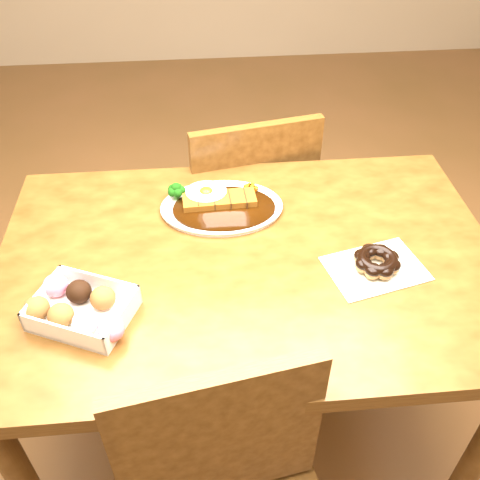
{
  "coord_description": "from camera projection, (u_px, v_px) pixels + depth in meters",
  "views": [
    {
      "loc": [
        -0.11,
        -0.93,
        1.62
      ],
      "look_at": [
        -0.02,
        -0.01,
        0.81
      ],
      "focal_mm": 40.0,
      "sensor_mm": 36.0,
      "label": 1
    }
  ],
  "objects": [
    {
      "name": "katsu_curry_plate",
      "position": [
        220.0,
        204.0,
        1.4
      ],
      "size": [
        0.32,
        0.23,
        0.06
      ],
      "rotation": [
        0.0,
        0.0,
        -0.02
      ],
      "color": "white",
      "rests_on": "table"
    },
    {
      "name": "pon_de_ring",
      "position": [
        377.0,
        262.0,
        1.23
      ],
      "size": [
        0.25,
        0.2,
        0.04
      ],
      "rotation": [
        0.0,
        0.0,
        0.24
      ],
      "color": "silver",
      "rests_on": "table"
    },
    {
      "name": "table",
      "position": [
        248.0,
        286.0,
        1.34
      ],
      "size": [
        1.2,
        0.8,
        0.75
      ],
      "color": "#43260D",
      "rests_on": "ground"
    },
    {
      "name": "ground",
      "position": [
        246.0,
        422.0,
        1.77
      ],
      "size": [
        6.0,
        6.0,
        0.0
      ],
      "primitive_type": "plane",
      "color": "brown",
      "rests_on": "ground"
    },
    {
      "name": "chair_far",
      "position": [
        244.0,
        208.0,
        1.86
      ],
      "size": [
        0.49,
        0.49,
        0.87
      ],
      "rotation": [
        0.0,
        0.0,
        3.33
      ],
      "color": "#43260D",
      "rests_on": "ground"
    },
    {
      "name": "donut_box",
      "position": [
        80.0,
        308.0,
        1.12
      ],
      "size": [
        0.24,
        0.22,
        0.06
      ],
      "rotation": [
        0.0,
        0.0,
        -0.42
      ],
      "color": "white",
      "rests_on": "table"
    }
  ]
}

